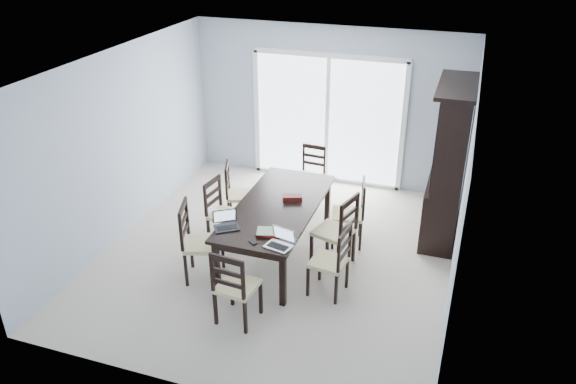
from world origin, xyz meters
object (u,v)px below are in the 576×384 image
chair_left_near (194,234)px  hot_tub (319,135)px  chair_right_near (336,254)px  chair_end_near (233,281)px  chair_end_far (312,168)px  cell_phone (253,242)px  chair_right_mid (341,224)px  game_box (292,198)px  chair_right_far (355,206)px  china_hutch (448,165)px  laptop_dark (227,225)px  dining_table (277,210)px  chair_left_mid (220,205)px  chair_left_far (235,187)px  laptop_silver (278,243)px

chair_left_near → hot_tub: size_ratio=0.66×
chair_right_near → chair_end_near: chair_end_near is taller
chair_end_far → cell_phone: chair_end_far is taller
chair_right_mid → game_box: 0.76m
chair_right_far → chair_end_far: 1.42m
china_hutch → chair_end_far: bearing=167.9°
china_hutch → chair_left_near: (-2.82, -2.05, -0.44)m
game_box → cell_phone: bearing=-94.9°
laptop_dark → cell_phone: (0.42, -0.21, -0.04)m
china_hutch → chair_right_far: china_hutch is taller
chair_end_far → dining_table: bearing=95.6°
chair_right_near → chair_end_near: size_ratio=0.96×
dining_table → chair_end_far: chair_end_far is taller
chair_left_mid → chair_end_far: bearing=160.0°
chair_right_near → laptop_dark: size_ratio=2.97×
chair_left_near → chair_left_far: chair_left_near is taller
chair_left_near → chair_right_far: 2.20m
chair_end_near → hot_tub: (-0.39, 4.82, -0.13)m
chair_right_far → chair_right_near: bearing=169.0°
chair_right_near → laptop_silver: size_ratio=3.17×
chair_end_near → cell_phone: bearing=93.1°
chair_left_far → laptop_dark: size_ratio=2.99×
chair_left_far → chair_right_mid: 1.86m
chair_end_near → laptop_silver: chair_end_near is taller
chair_left_far → chair_right_far: size_ratio=0.97×
dining_table → chair_right_near: 1.12m
laptop_dark → game_box: bearing=27.2°
laptop_silver → hot_tub: 4.34m
chair_right_near → chair_right_far: bearing=9.7°
chair_left_near → chair_right_far: bearing=112.2°
chair_left_near → chair_left_mid: size_ratio=1.11×
chair_left_far → chair_right_mid: bearing=49.7°
chair_right_near → laptop_silver: chair_right_near is taller
china_hutch → chair_end_far: size_ratio=2.12×
chair_left_near → cell_phone: chair_left_near is taller
chair_right_mid → hot_tub: chair_right_mid is taller
laptop_silver → chair_left_far: bearing=140.9°
chair_right_mid → game_box: bearing=89.8°
chair_right_far → cell_phone: bearing=138.2°
chair_end_near → hot_tub: bearing=100.2°
china_hutch → chair_left_near: size_ratio=1.85×
laptop_silver → cell_phone: 0.31m
chair_left_mid → laptop_silver: size_ratio=3.20×
chair_right_far → game_box: bearing=104.8°
dining_table → hot_tub: (-0.38, 3.32, -0.22)m
chair_left_far → chair_right_far: (1.78, -0.04, 0.02)m
china_hutch → chair_right_far: bearing=-150.4°
chair_left_near → laptop_silver: 1.16m
chair_end_far → cell_phone: (0.07, -2.64, 0.21)m
cell_phone → chair_end_near: bearing=-58.6°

